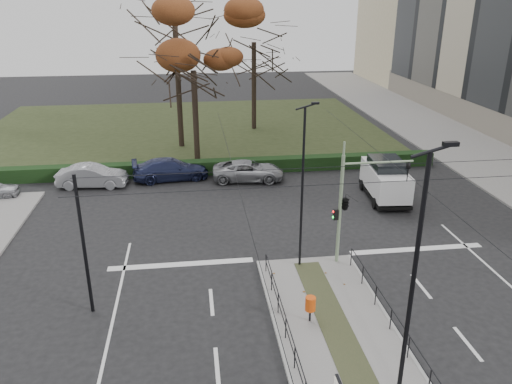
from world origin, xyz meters
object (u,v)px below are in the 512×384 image
Objects in this scene: white_van at (385,178)px; parked_car_second at (92,176)px; rust_tree at (175,22)px; streetlamp_median_far at (303,187)px; litter_bin at (310,304)px; parked_car_third at (171,169)px; parked_car_fourth at (248,171)px; traffic_light at (347,201)px; bare_tree_center at (254,49)px; streetlamp_median_near at (411,299)px; bare_tree_near at (194,78)px.

parked_car_second is at bearing 166.32° from white_van.
streetlamp_median_far is at bearing -74.98° from rust_tree.
parked_car_third is (-5.90, 17.71, -0.14)m from litter_bin.
rust_tree reaches higher than parked_car_fourth.
parked_car_second is 5.31m from parked_car_third.
traffic_light is 0.50× the size of bare_tree_center.
traffic_light is at bearing 2.87° from streetlamp_median_far.
streetlamp_median_near is 19.20m from white_van.
bare_tree_center is at bearing -37.48° from parked_car_second.
bare_tree_center is at bearing 107.71° from white_van.
white_van is at bearing 47.63° from streetlamp_median_far.
litter_bin is 0.21× the size of white_van.
parked_car_fourth is (-3.18, 12.31, -2.58)m from traffic_light.
traffic_light reaches higher than litter_bin.
traffic_light is at bearing 82.00° from streetlamp_median_near.
bare_tree_center reaches higher than parked_car_fourth.
bare_tree_near reaches higher than parked_car_fourth.
bare_tree_near reaches higher than white_van.
parked_car_third is at bearing 107.29° from streetlamp_median_near.
litter_bin is at bearing -172.11° from parked_car_fourth.
bare_tree_near is (-3.48, 5.15, 5.77)m from parked_car_fourth.
bare_tree_near is at bearing -121.85° from bare_tree_center.
rust_tree is (-4.74, 9.06, 9.57)m from parked_car_fourth.
traffic_light is 1.08× the size of parked_car_fourth.
parked_car_fourth is 0.97× the size of white_van.
traffic_light is 18.77m from parked_car_second.
rust_tree is at bearing 33.89° from parked_car_fourth.
streetlamp_median_near reaches higher than streetlamp_median_far.
white_van is 0.48× the size of bare_tree_center.
bare_tree_near is at bearing -72.14° from rust_tree.
litter_bin is (-2.71, -4.51, -2.36)m from traffic_light.
streetlamp_median_far is (-2.16, -0.11, 0.85)m from traffic_light.
bare_tree_near reaches higher than streetlamp_median_far.
parked_car_fourth is at bearing -62.40° from rust_tree.
parked_car_third is at bearing 87.00° from parked_car_fourth.
parked_car_fourth is at bearing -98.85° from bare_tree_center.
parked_car_third is at bearing -114.58° from bare_tree_near.
bare_tree_near is at bearing -31.58° from parked_car_third.
traffic_light is at bearing -69.12° from bare_tree_near.
parked_car_second is (-12.46, 22.38, -3.85)m from streetlamp_median_near.
parked_car_fourth is at bearing 94.58° from streetlamp_median_near.
white_van is 20.79m from rust_tree.
parked_car_second is 0.90× the size of white_van.
litter_bin is 0.14× the size of streetlamp_median_far.
rust_tree is (-12.99, 13.56, 8.92)m from white_van.
streetlamp_median_near is at bearing -146.18° from parked_car_second.
parked_car_second is 10.68m from parked_car_fourth.
parked_car_fourth is at bearing -85.84° from parked_car_second.
traffic_light reaches higher than white_van.
streetlamp_median_far is 1.69× the size of parked_car_second.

